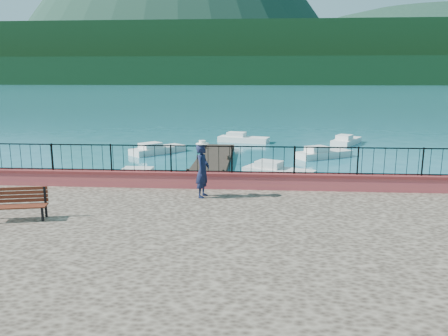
# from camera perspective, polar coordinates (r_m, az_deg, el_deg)

# --- Properties ---
(ground) EXTENTS (2000.00, 2000.00, 0.00)m
(ground) POSITION_cam_1_polar(r_m,az_deg,el_deg) (12.64, 1.47, -12.18)
(ground) COLOR #19596B
(ground) RESTS_ON ground
(parapet) EXTENTS (28.00, 0.46, 0.58)m
(parapet) POSITION_cam_1_polar(r_m,az_deg,el_deg) (15.67, 2.13, -1.65)
(parapet) COLOR #B94742
(parapet) RESTS_ON promenade
(railing) EXTENTS (27.00, 0.05, 0.95)m
(railing) POSITION_cam_1_polar(r_m,az_deg,el_deg) (15.51, 2.16, 1.09)
(railing) COLOR black
(railing) RESTS_ON parapet
(dock) EXTENTS (2.00, 16.00, 0.30)m
(dock) POSITION_cam_1_polar(r_m,az_deg,el_deg) (24.19, -1.93, -0.10)
(dock) COLOR #2D231C
(dock) RESTS_ON ground
(far_forest) EXTENTS (900.00, 60.00, 18.00)m
(far_forest) POSITION_cam_1_polar(r_m,az_deg,el_deg) (311.56, 4.12, 12.49)
(far_forest) COLOR black
(far_forest) RESTS_ON ground
(foothills) EXTENTS (900.00, 120.00, 44.00)m
(foothills) POSITION_cam_1_polar(r_m,az_deg,el_deg) (371.92, 4.17, 14.38)
(foothills) COLOR black
(foothills) RESTS_ON ground
(companion_hill) EXTENTS (448.00, 384.00, 180.00)m
(companion_hill) POSITION_cam_1_polar(r_m,az_deg,el_deg) (612.25, 25.56, 10.20)
(companion_hill) COLOR #142D23
(companion_hill) RESTS_ON ground
(park_bench) EXTENTS (1.67, 0.85, 0.89)m
(park_bench) POSITION_cam_1_polar(r_m,az_deg,el_deg) (13.57, -25.35, -5.02)
(park_bench) COLOR black
(park_bench) RESTS_ON promenade
(person) EXTENTS (0.55, 0.72, 1.79)m
(person) POSITION_cam_1_polar(r_m,az_deg,el_deg) (14.45, -2.81, -0.36)
(person) COLOR #111733
(person) RESTS_ON promenade
(hat) EXTENTS (0.44, 0.44, 0.12)m
(hat) POSITION_cam_1_polar(r_m,az_deg,el_deg) (14.28, -2.84, 3.38)
(hat) COLOR white
(hat) RESTS_ON person
(boat_0) EXTENTS (4.10, 1.37, 0.80)m
(boat_0) POSITION_cam_1_polar(r_m,az_deg,el_deg) (21.62, -9.66, -1.02)
(boat_0) COLOR silver
(boat_0) RESTS_ON ground
(boat_1) EXTENTS (3.90, 2.80, 0.80)m
(boat_1) POSITION_cam_1_polar(r_m,az_deg,el_deg) (23.06, 7.17, -0.14)
(boat_1) COLOR silver
(boat_1) RESTS_ON ground
(boat_2) EXTENTS (3.87, 3.02, 0.80)m
(boat_2) POSITION_cam_1_polar(r_m,az_deg,el_deg) (29.01, 12.89, 2.11)
(boat_2) COLOR silver
(boat_2) RESTS_ON ground
(boat_3) EXTENTS (3.56, 3.75, 0.80)m
(boat_3) POSITION_cam_1_polar(r_m,az_deg,el_deg) (30.29, -8.66, 2.68)
(boat_3) COLOR silver
(boat_3) RESTS_ON ground
(boat_4) EXTENTS (4.22, 2.34, 0.80)m
(boat_4) POSITION_cam_1_polar(r_m,az_deg,el_deg) (35.14, 2.57, 4.05)
(boat_4) COLOR white
(boat_4) RESTS_ON ground
(boat_5) EXTENTS (2.92, 3.76, 0.80)m
(boat_5) POSITION_cam_1_polar(r_m,az_deg,el_deg) (35.35, 15.72, 3.67)
(boat_5) COLOR silver
(boat_5) RESTS_ON ground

